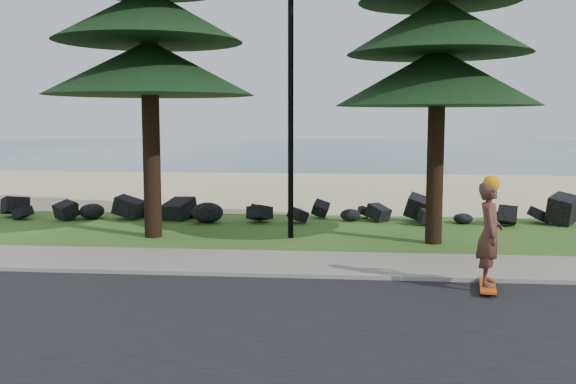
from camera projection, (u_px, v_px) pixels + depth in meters
name	position (u px, v px, depth m)	size (l,w,h in m)	color
ground	(276.00, 266.00, 13.06)	(160.00, 160.00, 0.00)	#395B1C
road	(239.00, 343.00, 8.61)	(160.00, 7.00, 0.02)	black
kerb	(271.00, 275.00, 12.17)	(160.00, 0.20, 0.10)	gray
sidewalk	(278.00, 262.00, 13.25)	(160.00, 2.00, 0.08)	gray
beach_sand	(315.00, 189.00, 27.40)	(160.00, 15.00, 0.01)	#CCB688
ocean	(334.00, 149.00, 63.49)	(160.00, 58.00, 0.01)	#355965
seawall_boulders	(298.00, 222.00, 18.60)	(60.00, 2.40, 1.10)	black
lamp_post	(291.00, 72.00, 15.75)	(0.25, 0.14, 8.14)	black
skateboarder	(490.00, 234.00, 11.07)	(0.54, 1.11, 2.02)	#D14B0C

